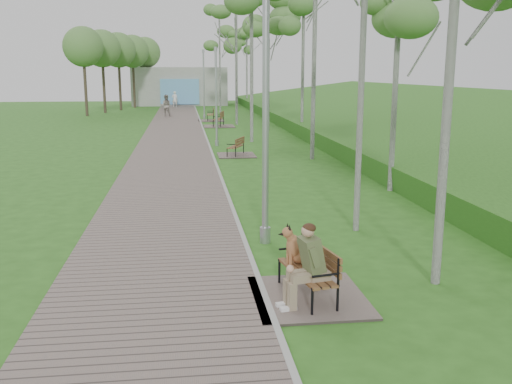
# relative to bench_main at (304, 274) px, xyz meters

# --- Properties ---
(ground) EXTENTS (120.00, 120.00, 0.00)m
(ground) POSITION_rel_bench_main_xyz_m (-0.60, 3.81, -0.43)
(ground) COLOR #2B5B1B
(ground) RESTS_ON ground
(walkway) EXTENTS (3.50, 67.00, 0.04)m
(walkway) POSITION_rel_bench_main_xyz_m (-2.35, 25.31, -0.41)
(walkway) COLOR #72635C
(walkway) RESTS_ON ground
(kerb) EXTENTS (0.10, 67.00, 0.05)m
(kerb) POSITION_rel_bench_main_xyz_m (-0.60, 25.31, -0.41)
(kerb) COLOR #999993
(kerb) RESTS_ON ground
(embankment) EXTENTS (14.00, 70.00, 1.60)m
(embankment) POSITION_rel_bench_main_xyz_m (11.40, 23.81, -0.43)
(embankment) COLOR #3D8427
(embankment) RESTS_ON ground
(building_north) EXTENTS (10.00, 5.20, 4.00)m
(building_north) POSITION_rel_bench_main_xyz_m (-2.10, 54.78, 1.56)
(building_north) COLOR #9E9E99
(building_north) RESTS_ON ground
(bench_main) EXTENTS (1.77, 1.97, 1.54)m
(bench_main) POSITION_rel_bench_main_xyz_m (0.00, 0.00, 0.00)
(bench_main) COLOR #72635C
(bench_main) RESTS_ON ground
(bench_second) EXTENTS (1.59, 1.77, 0.98)m
(bench_second) POSITION_rel_bench_main_xyz_m (0.37, 15.92, -0.25)
(bench_second) COLOR #72635C
(bench_second) RESTS_ON ground
(bench_third) EXTENTS (2.01, 2.23, 1.23)m
(bench_third) POSITION_rel_bench_main_xyz_m (0.47, 29.31, -0.20)
(bench_third) COLOR #72635C
(bench_third) RESTS_ON ground
(bench_far) EXTENTS (1.87, 2.08, 1.15)m
(bench_far) POSITION_rel_bench_main_xyz_m (0.17, 33.84, -0.22)
(bench_far) COLOR #72635C
(bench_far) RESTS_ON ground
(lamp_post_near) EXTENTS (0.23, 0.23, 5.89)m
(lamp_post_near) POSITION_rel_bench_main_xyz_m (-0.17, 3.12, 2.32)
(lamp_post_near) COLOR #A0A3A9
(lamp_post_near) RESTS_ON ground
(lamp_post_second) EXTENTS (0.18, 0.18, 4.70)m
(lamp_post_second) POSITION_rel_bench_main_xyz_m (-0.23, 19.32, 1.77)
(lamp_post_second) COLOR #A0A3A9
(lamp_post_second) RESTS_ON ground
(lamp_post_third) EXTENTS (0.20, 0.20, 5.18)m
(lamp_post_third) POSITION_rel_bench_main_xyz_m (-0.20, 35.81, 1.99)
(lamp_post_third) COLOR #A0A3A9
(lamp_post_third) RESTS_ON ground
(pedestrian_near) EXTENTS (0.62, 0.44, 1.61)m
(pedestrian_near) POSITION_rel_bench_main_xyz_m (-2.62, 50.45, 0.37)
(pedestrian_near) COLOR white
(pedestrian_near) RESTS_ON ground
(pedestrian_far) EXTENTS (0.88, 0.70, 1.76)m
(pedestrian_far) POSITION_rel_bench_main_xyz_m (-3.18, 38.23, 0.45)
(pedestrian_far) COLOR gray
(pedestrian_far) RESTS_ON ground
(birch_front_b) EXTENTS (2.25, 2.25, 6.97)m
(birch_front_b) POSITION_rel_bench_main_xyz_m (4.38, 8.00, 5.04)
(birch_front_b) COLOR silver
(birch_front_b) RESTS_ON ground
(birch_mid_c) EXTENTS (2.89, 2.89, 8.58)m
(birch_mid_c) POSITION_rel_bench_main_xyz_m (3.32, 26.24, 6.31)
(birch_mid_c) COLOR silver
(birch_mid_c) RESTS_ON ground
(birch_far_b) EXTENTS (2.50, 2.50, 9.35)m
(birch_far_b) POSITION_rel_bench_main_xyz_m (1.81, 30.71, 6.91)
(birch_far_b) COLOR silver
(birch_far_b) RESTS_ON ground
(birch_distant_a) EXTENTS (2.47, 2.47, 9.03)m
(birch_distant_a) POSITION_rel_bench_main_xyz_m (1.45, 42.27, 6.66)
(birch_distant_a) COLOR silver
(birch_distant_a) RESTS_ON ground
(birch_distant_b) EXTENTS (2.40, 2.40, 7.87)m
(birch_distant_b) POSITION_rel_bench_main_xyz_m (4.83, 51.44, 5.75)
(birch_distant_b) COLOR silver
(birch_distant_b) RESTS_ON ground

